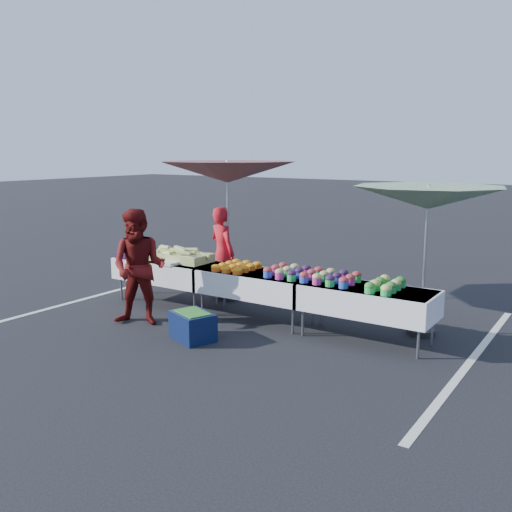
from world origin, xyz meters
The scene contains 17 objects.
ground centered at (0.00, 0.00, 0.00)m, with size 80.00×80.00×0.00m, color black.
stripe_left centered at (-3.20, 0.00, 0.00)m, with size 0.10×5.00×0.00m, color silver.
stripe_right centered at (3.20, 0.00, 0.00)m, with size 0.10×5.00×0.00m, color silver.
table_left centered at (-1.80, 0.00, 0.58)m, with size 1.86×0.81×0.75m.
table_center centered at (0.00, 0.00, 0.58)m, with size 1.86×0.81×0.75m.
table_right centered at (1.80, 0.00, 0.58)m, with size 1.86×0.81×0.75m.
berry_punnets centered at (-2.51, -0.06, 0.79)m, with size 0.40×0.54×0.08m.
corn_pile centered at (-1.56, 0.04, 0.84)m, with size 1.16×0.57×0.26m.
plastic_bags centered at (-1.50, -0.30, 0.78)m, with size 0.30×0.25×0.05m, color white.
carrot_bowls centered at (-0.35, -0.01, 0.80)m, with size 0.55×0.69×0.11m.
potato_cups centered at (0.95, 0.00, 0.83)m, with size 1.34×0.58×0.16m.
bean_baskets centered at (2.06, -0.01, 0.82)m, with size 0.36×0.68×0.15m.
vendor centered at (-1.23, 0.80, 0.81)m, with size 0.59×0.39×1.62m, color red.
customer centered at (-1.33, -1.13, 0.87)m, with size 0.84×0.66×1.73m, color #5E0F0E.
umbrella_left centered at (-1.11, 0.80, 2.19)m, with size 2.95×2.95×2.42m.
umbrella_right centered at (2.35, 0.71, 1.92)m, with size 2.41×2.41×2.12m.
storage_bin centered at (-0.21, -1.27, 0.20)m, with size 0.72×0.63×0.40m.
Camera 1 is at (4.66, -7.08, 2.57)m, focal length 40.00 mm.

